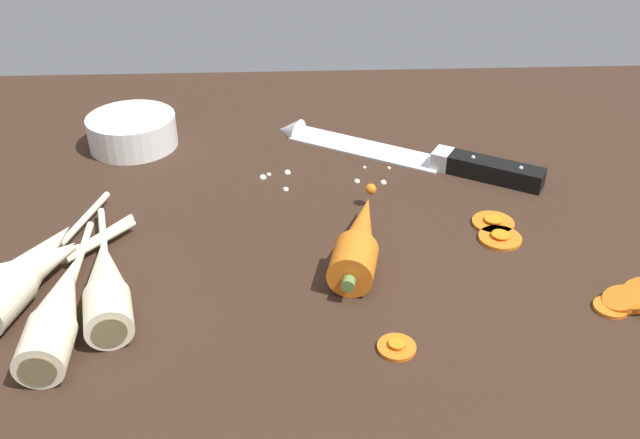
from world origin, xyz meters
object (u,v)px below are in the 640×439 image
whole_carrot (359,239)px  carrot_slice_stack (633,298)px  parsnip_front (16,278)px  carrot_slice_stray_far (493,221)px  chefs_knife (397,152)px  parsnip_outer (25,274)px  prep_bowl (132,130)px  carrot_slice_stray_near (397,346)px  parsnip_back (29,269)px  carrot_slice_stray_mid (500,237)px  parsnip_mid_right (58,310)px  parsnip_mid_left (106,283)px

whole_carrot → carrot_slice_stack: bearing=-20.0°
parsnip_front → carrot_slice_stray_far: parsnip_front is taller
carrot_slice_stack → carrot_slice_stray_far: carrot_slice_stack is taller
chefs_knife → parsnip_front: 45.75cm
parsnip_front → parsnip_outer: same height
prep_bowl → parsnip_front: bearing=-99.0°
chefs_knife → carrot_slice_stray_near: bearing=-98.0°
parsnip_back → whole_carrot: bearing=6.2°
carrot_slice_stray_mid → carrot_slice_stray_far: size_ratio=0.99×
whole_carrot → parsnip_back: whole_carrot is taller
carrot_slice_stray_mid → prep_bowl: size_ratio=0.40×
parsnip_front → carrot_slice_stray_mid: bearing=8.7°
whole_carrot → parsnip_mid_right: (-26.13, -9.32, -0.12)cm
whole_carrot → carrot_slice_stack: size_ratio=2.66×
whole_carrot → parsnip_back: (-30.29, -3.30, -0.12)cm
parsnip_back → prep_bowl: bearing=82.1°
parsnip_outer → prep_bowl: bearing=82.0°
parsnip_back → parsnip_outer: 0.77cm
parsnip_front → prep_bowl: same height
parsnip_back → carrot_slice_stack: parsnip_back is taller
chefs_knife → parsnip_outer: bearing=-145.9°
prep_bowl → parsnip_outer: bearing=-98.0°
chefs_knife → carrot_slice_stray_near: (-4.82, -34.30, -0.29)cm
whole_carrot → carrot_slice_stray_mid: (14.62, 2.36, -1.74)cm
parsnip_front → parsnip_outer: size_ratio=1.15×
chefs_knife → carrot_slice_stray_near: chefs_knife is taller
parsnip_outer → carrot_slice_stray_mid: parsnip_outer is taller
parsnip_outer → carrot_slice_stray_mid: 45.55cm
carrot_slice_stray_near → carrot_slice_stray_mid: 20.06cm
parsnip_mid_right → carrot_slice_stack: (49.58, 0.80, -1.12)cm
carrot_slice_stray_near → carrot_slice_stack: bearing=12.2°
carrot_slice_stray_mid → chefs_knife: bearing=112.8°
parsnip_outer → carrot_slice_stray_near: parsnip_outer is taller
carrot_slice_stray_mid → whole_carrot: bearing=-170.8°
whole_carrot → carrot_slice_stray_far: size_ratio=4.04×
carrot_slice_stray_near → carrot_slice_stray_mid: bearing=50.7°
parsnip_mid_right → carrot_slice_stray_mid: bearing=16.0°
parsnip_mid_right → parsnip_back: (-4.16, 6.02, -0.00)cm
parsnip_front → parsnip_mid_left: 8.18cm
parsnip_mid_right → parsnip_outer: bearing=129.3°
prep_bowl → whole_carrot: bearing=-44.5°
whole_carrot → parsnip_front: size_ratio=0.98×
carrot_slice_stray_mid → prep_bowl: 47.14cm
carrot_slice_stray_far → carrot_slice_stray_mid: bearing=-90.7°
parsnip_outer → carrot_slice_stray_near: size_ratio=4.88×
parsnip_mid_left → parsnip_front: bearing=172.7°
carrot_slice_stack → parsnip_mid_left: bearing=176.5°
parsnip_back → carrot_slice_stray_mid: bearing=7.2°
prep_bowl → carrot_slice_stray_mid: bearing=-29.8°
whole_carrot → parsnip_front: 31.39cm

